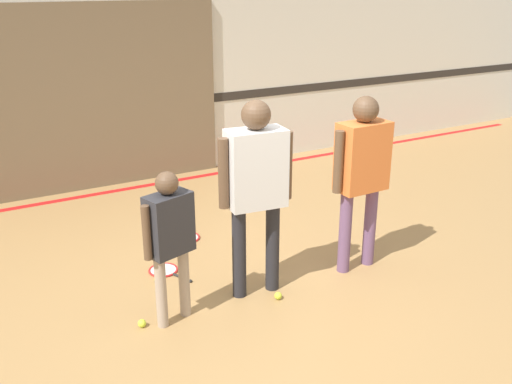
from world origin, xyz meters
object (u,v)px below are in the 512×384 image
object	(u,v)px
tennis_ball_by_spare_racket	(158,279)
tennis_ball_stray_left	(142,323)
racket_spare_on_floor	(165,271)
person_student_left	(170,232)
person_instructor	(256,179)
racket_second_spare	(184,237)
tennis_ball_near_instructor	(278,296)
person_student_right	(362,166)

from	to	relation	value
tennis_ball_by_spare_racket	tennis_ball_stray_left	distance (m)	0.71
racket_spare_on_floor	tennis_ball_by_spare_racket	distance (m)	0.21
person_student_left	racket_spare_on_floor	xyz separation A→B (m)	(0.22, 0.81, -0.78)
person_instructor	racket_second_spare	size ratio (longest dim) A/B	3.17
racket_second_spare	tennis_ball_near_instructor	xyz separation A→B (m)	(0.23, -1.55, 0.02)
racket_spare_on_floor	person_student_left	bearing A→B (deg)	-38.67
person_student_left	person_student_right	distance (m)	1.88
person_student_right	tennis_ball_by_spare_racket	world-z (taller)	person_student_right
person_student_right	tennis_ball_stray_left	world-z (taller)	person_student_right
person_student_right	tennis_ball_near_instructor	distance (m)	1.39
tennis_ball_near_instructor	tennis_ball_by_spare_racket	xyz separation A→B (m)	(-0.81, 0.79, 0.00)
person_student_right	tennis_ball_near_instructor	size ratio (longest dim) A/B	25.11
racket_spare_on_floor	racket_second_spare	size ratio (longest dim) A/B	0.98
person_student_left	tennis_ball_near_instructor	size ratio (longest dim) A/B	19.28
person_instructor	tennis_ball_by_spare_racket	size ratio (longest dim) A/B	26.02
person_instructor	tennis_ball_near_instructor	xyz separation A→B (m)	(0.10, -0.21, -1.03)
racket_spare_on_floor	racket_second_spare	distance (m)	0.75
person_student_left	tennis_ball_near_instructor	distance (m)	1.18
person_student_left	tennis_ball_by_spare_racket	distance (m)	1.00
racket_second_spare	tennis_ball_near_instructor	bearing A→B (deg)	161.19
person_instructor	racket_second_spare	bearing A→B (deg)	102.01
tennis_ball_by_spare_racket	tennis_ball_stray_left	xyz separation A→B (m)	(-0.36, -0.62, 0.00)
racket_second_spare	tennis_ball_by_spare_racket	bearing A→B (deg)	115.63
tennis_ball_by_spare_racket	tennis_ball_near_instructor	bearing A→B (deg)	-44.17
person_student_right	person_instructor	bearing A→B (deg)	-4.58
person_student_left	racket_second_spare	size ratio (longest dim) A/B	2.35
tennis_ball_near_instructor	tennis_ball_stray_left	bearing A→B (deg)	171.79
person_instructor	racket_second_spare	xyz separation A→B (m)	(-0.13, 1.35, -1.05)
person_student_left	tennis_ball_stray_left	xyz separation A→B (m)	(-0.27, 0.03, -0.75)
tennis_ball_near_instructor	tennis_ball_stray_left	size ratio (longest dim) A/B	1.00
tennis_ball_by_spare_racket	tennis_ball_stray_left	world-z (taller)	same
racket_spare_on_floor	tennis_ball_stray_left	distance (m)	0.92
person_student_left	tennis_ball_stray_left	world-z (taller)	person_student_left
person_student_left	racket_second_spare	bearing A→B (deg)	48.00
racket_second_spare	tennis_ball_near_instructor	world-z (taller)	tennis_ball_near_instructor
person_student_right	racket_second_spare	distance (m)	2.10
person_student_right	racket_spare_on_floor	xyz separation A→B (m)	(-1.64, 0.80, -1.01)
racket_spare_on_floor	tennis_ball_near_instructor	xyz separation A→B (m)	(0.68, -0.95, 0.02)
person_instructor	tennis_ball_stray_left	xyz separation A→B (m)	(-1.06, -0.04, -1.03)
person_instructor	person_student_left	distance (m)	0.85
person_student_left	racket_second_spare	world-z (taller)	person_student_left
person_instructor	person_student_left	world-z (taller)	person_instructor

